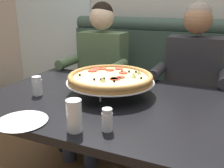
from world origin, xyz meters
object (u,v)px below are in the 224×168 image
Objects in this scene: pizza at (110,78)px; shaker_oregano at (37,87)px; drinking_glass at (74,117)px; dining_table at (105,111)px; diner_left at (98,69)px; plate_near_left at (22,120)px; diner_right at (191,80)px; patio_chair at (75,52)px; booth_bench at (148,99)px; shaker_pepper_flakes at (107,121)px.

pizza reaches higher than shaker_oregano.
drinking_glass is (0.05, -0.49, -0.03)m from pizza.
shaker_oregano reaches higher than dining_table.
diner_left is at bearing 119.69° from dining_table.
shaker_oregano is at bearing 118.09° from plate_near_left.
diner_right reaches higher than patio_chair.
diner_left is at bearing -145.70° from booth_bench.
plate_near_left is (-0.22, -1.37, 0.35)m from booth_bench.
dining_table is at bearing -60.31° from diner_left.
shaker_pepper_flakes is 3.04m from patio_chair.
booth_bench is 0.99m from dining_table.
pizza is (-0.40, -0.59, 0.13)m from diner_right.
diner_right reaches higher than dining_table.
plate_near_left is at bearing -99.26° from booth_bench.
drinking_glass reaches higher than patio_chair.
patio_chair is (-1.71, 2.49, -0.26)m from shaker_pepper_flakes.
diner_right is (0.39, 0.68, 0.05)m from dining_table.
drinking_glass is at bearing -83.55° from dining_table.
shaker_oregano reaches higher than plate_near_left.
diner_left is at bearing 180.00° from diner_right.
plate_near_left is (-0.61, -1.10, 0.04)m from diner_right.
shaker_oregano is (-0.56, 0.23, 0.01)m from shaker_pepper_flakes.
drinking_glass is at bearing 5.54° from plate_near_left.
diner_right is at bearing 72.20° from drinking_glass.
diner_right reaches higher than booth_bench.
diner_right is at bearing 56.13° from pizza.
shaker_oregano is at bearing 146.32° from drinking_glass.
dining_table is 0.79m from diner_left.
dining_table is 13.75× the size of shaker_pepper_flakes.
shaker_pepper_flakes is (-0.22, -1.02, 0.07)m from diner_right.
booth_bench is 1.96m from patio_chair.
drinking_glass reaches higher than plate_near_left.
shaker_pepper_flakes is 0.71× the size of drinking_glass.
diner_left reaches higher than dining_table.
diner_right reaches higher than drinking_glass.
patio_chair reaches higher than shaker_oregano.
booth_bench is 12.23× the size of drinking_glass.
dining_table is 1.62× the size of patio_chair.
plate_near_left is at bearing -167.75° from shaker_pepper_flakes.
patio_chair reaches higher than shaker_pepper_flakes.
patio_chair is at bearing 116.92° from shaker_oregano.
patio_chair reaches higher than dining_table.
shaker_pepper_flakes is 0.14m from drinking_glass.
diner_left is 0.79m from shaker_oregano.
patio_chair is at bearing 124.45° from shaker_pepper_flakes.
plate_near_left is (-0.22, -0.42, 0.09)m from dining_table.
dining_table is at bearing 61.94° from plate_near_left.
shaker_oregano is (-0.39, -1.05, 0.39)m from booth_bench.
shaker_oregano is (-0.78, -0.79, 0.08)m from diner_right.
drinking_glass is (-0.13, -0.06, 0.02)m from shaker_pepper_flakes.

